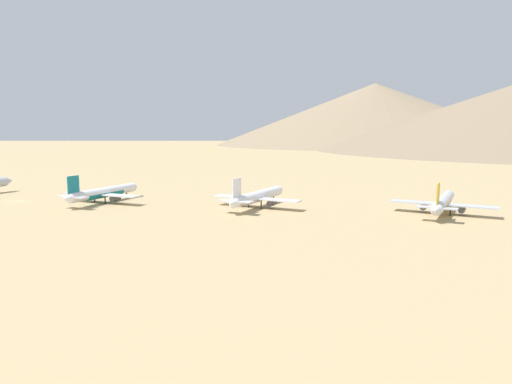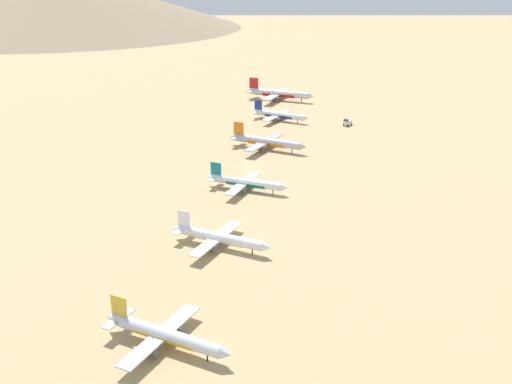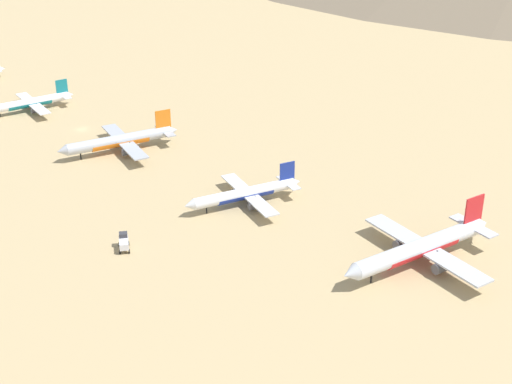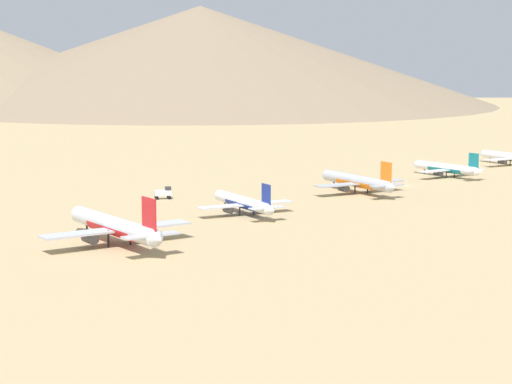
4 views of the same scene
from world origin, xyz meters
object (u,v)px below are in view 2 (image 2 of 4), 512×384
object	(u,v)px
parked_jet_2	(245,182)
service_truck	(348,122)
parked_jet_3	(266,142)
parked_jet_5	(278,94)
parked_jet_1	(219,238)
parked_jet_0	(164,335)
parked_jet_4	(279,115)

from	to	relation	value
parked_jet_2	service_truck	size ratio (longest dim) A/B	6.10
parked_jet_2	parked_jet_3	distance (m)	55.98
parked_jet_3	parked_jet_5	size ratio (longest dim) A/B	0.87
parked_jet_3	service_truck	distance (m)	63.95
parked_jet_5	parked_jet_2	bearing A→B (deg)	-80.12
service_truck	parked_jet_1	bearing A→B (deg)	-96.05
parked_jet_1	service_truck	distance (m)	162.93
parked_jet_1	parked_jet_2	distance (m)	51.14
parked_jet_0	parked_jet_3	size ratio (longest dim) A/B	0.86
parked_jet_5	service_truck	distance (m)	73.68
parked_jet_1	parked_jet_3	xyz separation A→B (m)	(-13.98, 106.19, 0.56)
parked_jet_2	parked_jet_1	bearing A→B (deg)	-82.08
parked_jet_2	parked_jet_5	distance (m)	165.37
parked_jet_3	parked_jet_1	bearing A→B (deg)	-82.50
parked_jet_1	service_truck	bearing A→B (deg)	83.95
parked_jet_5	parked_jet_1	bearing A→B (deg)	-80.58
parked_jet_1	parked_jet_0	bearing A→B (deg)	-84.13
service_truck	parked_jet_4	bearing A→B (deg)	-179.75
parked_jet_0	service_truck	distance (m)	215.78
parked_jet_5	parked_jet_4	bearing A→B (deg)	-75.46
parked_jet_1	parked_jet_2	world-z (taller)	parked_jet_1
parked_jet_4	parked_jet_1	bearing A→B (deg)	-82.25
parked_jet_0	parked_jet_4	world-z (taller)	parked_jet_4
parked_jet_0	parked_jet_3	bearing A→B (deg)	96.95
parked_jet_4	parked_jet_2	bearing A→B (deg)	-82.33
parked_jet_2	parked_jet_3	xyz separation A→B (m)	(-6.93, 55.55, 0.59)
parked_jet_1	parked_jet_5	distance (m)	216.49
parked_jet_1	parked_jet_4	bearing A→B (deg)	97.75
parked_jet_4	parked_jet_5	xyz separation A→B (m)	(-13.41, 51.71, 1.06)
parked_jet_3	service_truck	xyz separation A→B (m)	(31.14, 55.83, -1.85)
parked_jet_4	service_truck	bearing A→B (deg)	0.25
parked_jet_4	parked_jet_3	bearing A→B (deg)	-81.77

